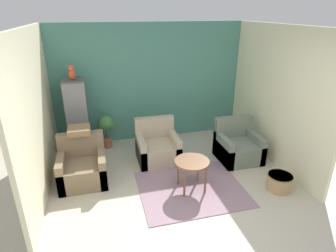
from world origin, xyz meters
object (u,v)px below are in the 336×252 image
object	(u,v)px
birdcage	(78,121)
wicker_basket	(279,182)
armchair_right	(238,147)
armchair_middle	(157,148)
potted_plant	(106,127)
armchair_left	(83,168)
coffee_table	(192,164)
parrot	(72,73)

from	to	relation	value
birdcage	wicker_basket	distance (m)	3.90
armchair_right	armchair_middle	distance (m)	1.59
wicker_basket	potted_plant	bearing A→B (deg)	139.23
potted_plant	armchair_middle	bearing A→B (deg)	-40.99
armchair_left	potted_plant	size ratio (longest dim) A/B	1.12
armchair_right	armchair_middle	size ratio (longest dim) A/B	1.00
armchair_left	coffee_table	bearing A→B (deg)	-21.76
coffee_table	armchair_right	distance (m)	1.44
armchair_right	parrot	xyz separation A→B (m)	(-3.01, 1.04, 1.41)
armchair_left	wicker_basket	bearing A→B (deg)	-18.85
coffee_table	potted_plant	size ratio (longest dim) A/B	0.78
armchair_right	wicker_basket	world-z (taller)	armchair_right
armchair_left	birdcage	xyz separation A→B (m)	(-0.06, 1.09, 0.46)
armchair_left	parrot	bearing A→B (deg)	93.10
armchair_middle	wicker_basket	bearing A→B (deg)	-40.64
armchair_right	coffee_table	bearing A→B (deg)	-148.78
birdcage	parrot	xyz separation A→B (m)	(0.00, 0.00, 0.95)
armchair_left	wicker_basket	world-z (taller)	armchair_left
birdcage	wicker_basket	bearing A→B (deg)	-34.05
armchair_right	armchair_middle	world-z (taller)	same
armchair_middle	armchair_left	bearing A→B (deg)	-163.45
wicker_basket	coffee_table	bearing A→B (deg)	164.88
coffee_table	armchair_left	size ratio (longest dim) A/B	0.70
armchair_left	potted_plant	xyz separation A→B (m)	(0.47, 1.23, 0.22)
coffee_table	birdcage	xyz separation A→B (m)	(-1.79, 1.78, 0.25)
parrot	armchair_left	bearing A→B (deg)	-86.90
coffee_table	potted_plant	world-z (taller)	potted_plant
armchair_right	armchair_left	bearing A→B (deg)	-179.05
parrot	wicker_basket	bearing A→B (deg)	-34.08
parrot	birdcage	bearing A→B (deg)	-90.00
armchair_right	armchair_middle	bearing A→B (deg)	166.66
coffee_table	parrot	bearing A→B (deg)	135.14
coffee_table	parrot	world-z (taller)	parrot
armchair_middle	coffee_table	bearing A→B (deg)	-73.49
armchair_middle	parrot	size ratio (longest dim) A/B	2.84
birdcage	armchair_middle	bearing A→B (deg)	-24.67
armchair_right	potted_plant	xyz separation A→B (m)	(-2.48, 1.18, 0.22)
birdcage	wicker_basket	xyz separation A→B (m)	(3.19, -2.16, -0.58)
armchair_right	potted_plant	bearing A→B (deg)	154.61
armchair_left	birdcage	size ratio (longest dim) A/B	0.52
armchair_left	armchair_middle	bearing A→B (deg)	16.55
birdcage	armchair_right	bearing A→B (deg)	-19.04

